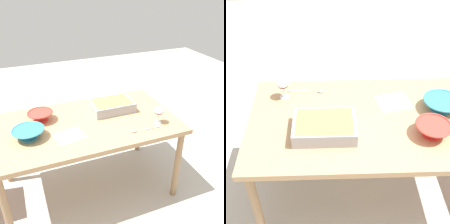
{
  "view_description": "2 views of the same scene",
  "coord_description": "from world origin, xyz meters",
  "views": [
    {
      "loc": [
        0.47,
        1.77,
        1.81
      ],
      "look_at": [
        -0.22,
        0.03,
        0.79
      ],
      "focal_mm": 41.28,
      "sensor_mm": 36.0,
      "label": 1
    },
    {
      "loc": [
        -0.25,
        -1.43,
        1.98
      ],
      "look_at": [
        -0.2,
        -0.0,
        0.78
      ],
      "focal_mm": 49.83,
      "sensor_mm": 36.0,
      "label": 2
    }
  ],
  "objects": [
    {
      "name": "napkin",
      "position": [
        0.17,
        0.16,
        0.73
      ],
      "size": [
        0.24,
        0.21,
        0.0
      ],
      "primitive_type": "cube",
      "rotation": [
        0.0,
        0.0,
        0.21
      ],
      "color": "white",
      "rests_on": "dining_table"
    },
    {
      "name": "casserole_dish",
      "position": [
        -0.28,
        -0.11,
        0.77
      ],
      "size": [
        0.36,
        0.26,
        0.09
      ],
      "color": "#99999E",
      "rests_on": "dining_table"
    },
    {
      "name": "wine_glass",
      "position": [
        -0.55,
        0.23,
        0.83
      ],
      "size": [
        0.08,
        0.08,
        0.14
      ],
      "color": "white",
      "rests_on": "dining_table"
    },
    {
      "name": "dining_table",
      "position": [
        0.0,
        0.0,
        0.66
      ],
      "size": [
        1.5,
        0.85,
        0.72
      ],
      "color": "tan",
      "rests_on": "ground_plane"
    },
    {
      "name": "serving_spoon",
      "position": [
        -0.36,
        0.29,
        0.73
      ],
      "size": [
        0.25,
        0.03,
        0.01
      ],
      "color": "silver",
      "rests_on": "dining_table"
    },
    {
      "name": "mixing_bowl",
      "position": [
        0.34,
        -0.16,
        0.77
      ],
      "size": [
        0.21,
        0.21,
        0.08
      ],
      "color": "red",
      "rests_on": "dining_table"
    },
    {
      "name": "small_bowl",
      "position": [
        0.46,
        0.07,
        0.77
      ],
      "size": [
        0.24,
        0.24,
        0.08
      ],
      "color": "teal",
      "rests_on": "dining_table"
    },
    {
      "name": "ground_plane",
      "position": [
        0.0,
        0.0,
        0.0
      ],
      "size": [
        8.0,
        8.0,
        0.0
      ],
      "primitive_type": "plane",
      "color": "#B2ADA3"
    }
  ]
}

